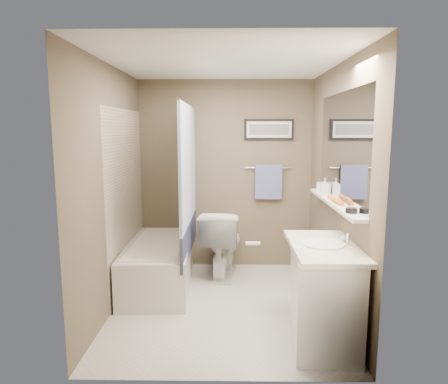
{
  "coord_description": "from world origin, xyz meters",
  "views": [
    {
      "loc": [
        0.06,
        -3.86,
        1.77
      ],
      "look_at": [
        0.0,
        0.15,
        1.15
      ],
      "focal_mm": 32.0,
      "sensor_mm": 36.0,
      "label": 1
    }
  ],
  "objects_px": {
    "toilet": "(222,242)",
    "hair_brush_front": "(337,201)",
    "candle_bowl_near": "(351,210)",
    "glass_jar": "(320,187)",
    "vanity": "(324,295)",
    "bathtub": "(159,264)",
    "soap_bottle": "(325,187)",
    "hair_brush_back": "(332,198)"
  },
  "relations": [
    {
      "from": "toilet",
      "to": "hair_brush_front",
      "type": "xyz_separation_m",
      "value": [
        1.07,
        -1.16,
        0.72
      ]
    },
    {
      "from": "candle_bowl_near",
      "to": "glass_jar",
      "type": "relative_size",
      "value": 0.9
    },
    {
      "from": "vanity",
      "to": "candle_bowl_near",
      "type": "relative_size",
      "value": 10.0
    },
    {
      "from": "bathtub",
      "to": "soap_bottle",
      "type": "distance_m",
      "value": 2.05
    },
    {
      "from": "glass_jar",
      "to": "soap_bottle",
      "type": "xyz_separation_m",
      "value": [
        0.0,
        -0.22,
        0.03
      ]
    },
    {
      "from": "soap_bottle",
      "to": "bathtub",
      "type": "bearing_deg",
      "value": 170.19
    },
    {
      "from": "glass_jar",
      "to": "toilet",
      "type": "bearing_deg",
      "value": 157.18
    },
    {
      "from": "bathtub",
      "to": "vanity",
      "type": "height_order",
      "value": "vanity"
    },
    {
      "from": "hair_brush_front",
      "to": "soap_bottle",
      "type": "bearing_deg",
      "value": 90.0
    },
    {
      "from": "bathtub",
      "to": "glass_jar",
      "type": "relative_size",
      "value": 15.0
    },
    {
      "from": "hair_brush_back",
      "to": "vanity",
      "type": "bearing_deg",
      "value": -108.12
    },
    {
      "from": "vanity",
      "to": "hair_brush_front",
      "type": "height_order",
      "value": "hair_brush_front"
    },
    {
      "from": "hair_brush_front",
      "to": "soap_bottle",
      "type": "xyz_separation_m",
      "value": [
        0.0,
        0.5,
        0.06
      ]
    },
    {
      "from": "glass_jar",
      "to": "soap_bottle",
      "type": "relative_size",
      "value": 0.59
    },
    {
      "from": "bathtub",
      "to": "hair_brush_front",
      "type": "bearing_deg",
      "value": -27.05
    },
    {
      "from": "hair_brush_front",
      "to": "glass_jar",
      "type": "bearing_deg",
      "value": 90.0
    },
    {
      "from": "toilet",
      "to": "vanity",
      "type": "xyz_separation_m",
      "value": [
        0.88,
        -1.54,
        -0.01
      ]
    },
    {
      "from": "glass_jar",
      "to": "soap_bottle",
      "type": "distance_m",
      "value": 0.22
    },
    {
      "from": "hair_brush_back",
      "to": "toilet",
      "type": "bearing_deg",
      "value": 137.52
    },
    {
      "from": "toilet",
      "to": "glass_jar",
      "type": "distance_m",
      "value": 1.38
    },
    {
      "from": "hair_brush_front",
      "to": "soap_bottle",
      "type": "distance_m",
      "value": 0.5
    },
    {
      "from": "vanity",
      "to": "soap_bottle",
      "type": "height_order",
      "value": "soap_bottle"
    },
    {
      "from": "bathtub",
      "to": "glass_jar",
      "type": "bearing_deg",
      "value": -5.71
    },
    {
      "from": "toilet",
      "to": "vanity",
      "type": "height_order",
      "value": "toilet"
    },
    {
      "from": "toilet",
      "to": "vanity",
      "type": "relative_size",
      "value": 0.92
    },
    {
      "from": "toilet",
      "to": "soap_bottle",
      "type": "xyz_separation_m",
      "value": [
        1.07,
        -0.67,
        0.79
      ]
    },
    {
      "from": "bathtub",
      "to": "hair_brush_back",
      "type": "bearing_deg",
      "value": -21.95
    },
    {
      "from": "bathtub",
      "to": "hair_brush_back",
      "type": "height_order",
      "value": "hair_brush_back"
    },
    {
      "from": "hair_brush_back",
      "to": "glass_jar",
      "type": "bearing_deg",
      "value": 90.0
    },
    {
      "from": "vanity",
      "to": "soap_bottle",
      "type": "relative_size",
      "value": 5.3
    },
    {
      "from": "bathtub",
      "to": "hair_brush_back",
      "type": "distance_m",
      "value": 2.09
    },
    {
      "from": "hair_brush_front",
      "to": "soap_bottle",
      "type": "height_order",
      "value": "soap_bottle"
    },
    {
      "from": "candle_bowl_near",
      "to": "hair_brush_back",
      "type": "xyz_separation_m",
      "value": [
        0.0,
        0.6,
        0.0
      ]
    },
    {
      "from": "bathtub",
      "to": "hair_brush_front",
      "type": "relative_size",
      "value": 6.82
    },
    {
      "from": "bathtub",
      "to": "toilet",
      "type": "height_order",
      "value": "toilet"
    },
    {
      "from": "vanity",
      "to": "soap_bottle",
      "type": "distance_m",
      "value": 1.2
    },
    {
      "from": "toilet",
      "to": "soap_bottle",
      "type": "bearing_deg",
      "value": 155.45
    },
    {
      "from": "vanity",
      "to": "candle_bowl_near",
      "type": "bearing_deg",
      "value": -5.04
    },
    {
      "from": "candle_bowl_near",
      "to": "glass_jar",
      "type": "xyz_separation_m",
      "value": [
        0.0,
        1.13,
        0.03
      ]
    },
    {
      "from": "bathtub",
      "to": "toilet",
      "type": "xyz_separation_m",
      "value": [
        0.72,
        0.36,
        0.16
      ]
    },
    {
      "from": "toilet",
      "to": "candle_bowl_near",
      "type": "xyz_separation_m",
      "value": [
        1.07,
        -1.58,
        0.72
      ]
    },
    {
      "from": "toilet",
      "to": "glass_jar",
      "type": "relative_size",
      "value": 8.26
    }
  ]
}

